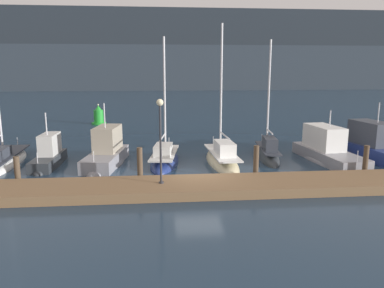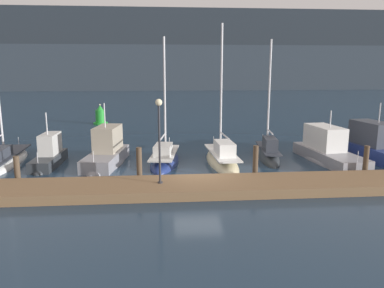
{
  "view_description": "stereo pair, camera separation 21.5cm",
  "coord_description": "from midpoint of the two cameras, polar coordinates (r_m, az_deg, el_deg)",
  "views": [
    {
      "loc": [
        -2.09,
        -18.61,
        5.77
      ],
      "look_at": [
        0.0,
        3.69,
        1.2
      ],
      "focal_mm": 35.0,
      "sensor_mm": 36.0,
      "label": 1
    },
    {
      "loc": [
        -1.87,
        -18.63,
        5.77
      ],
      "look_at": [
        0.0,
        3.69,
        1.2
      ],
      "focal_mm": 35.0,
      "sensor_mm": 36.0,
      "label": 2
    }
  ],
  "objects": [
    {
      "name": "sailboat_berth_6",
      "position": [
        22.98,
        4.86,
        -2.61
      ],
      "size": [
        1.88,
        6.06,
        8.99
      ],
      "color": "beige",
      "rests_on": "ground"
    },
    {
      "name": "sailboat_berth_5",
      "position": [
        23.13,
        -3.92,
        -2.55
      ],
      "size": [
        2.38,
        5.62,
        8.16
      ],
      "color": "navy",
      "rests_on": "ground"
    },
    {
      "name": "mooring_pile_2",
      "position": [
        19.21,
        -7.72,
        -3.2
      ],
      "size": [
        0.28,
        0.28,
        1.84
      ],
      "primitive_type": "cylinder",
      "color": "#4C3D2D",
      "rests_on": "ground"
    },
    {
      "name": "ground_plane",
      "position": [
        19.59,
        1.22,
        -5.6
      ],
      "size": [
        400.0,
        400.0,
        0.0
      ],
      "primitive_type": "plane",
      "color": "#1E3347"
    },
    {
      "name": "mooring_pile_1",
      "position": [
        20.47,
        -24.81,
        -3.74
      ],
      "size": [
        0.28,
        0.28,
        1.51
      ],
      "primitive_type": "cylinder",
      "color": "#4C3D2D",
      "rests_on": "ground"
    },
    {
      "name": "channel_buoy",
      "position": [
        40.38,
        -13.64,
        4.12
      ],
      "size": [
        1.49,
        1.49,
        2.08
      ],
      "color": "green",
      "rests_on": "ground"
    },
    {
      "name": "motorboat_berth_8",
      "position": [
        25.0,
        20.23,
        -1.62
      ],
      "size": [
        2.81,
        6.89,
        3.77
      ],
      "color": "gray",
      "rests_on": "ground"
    },
    {
      "name": "mooring_pile_4",
      "position": [
        22.12,
        25.21,
        -2.42
      ],
      "size": [
        0.28,
        0.28,
        1.71
      ],
      "primitive_type": "cylinder",
      "color": "#4C3D2D",
      "rests_on": "ground"
    },
    {
      "name": "hillside_backdrop",
      "position": [
        110.62,
        -2.86,
        13.68
      ],
      "size": [
        240.0,
        23.0,
        21.55
      ],
      "color": "#232B33",
      "rests_on": "ground"
    },
    {
      "name": "dock_lamppost",
      "position": [
        17.15,
        -4.67,
        2.53
      ],
      "size": [
        0.32,
        0.32,
        3.95
      ],
      "color": "#2D2D33",
      "rests_on": "dock"
    },
    {
      "name": "mooring_pile_3",
      "position": [
        19.82,
        9.95,
        -2.84
      ],
      "size": [
        0.28,
        0.28,
        1.82
      ],
      "primitive_type": "cylinder",
      "color": "#4C3D2D",
      "rests_on": "ground"
    },
    {
      "name": "sailboat_berth_2",
      "position": [
        25.42,
        -26.87,
        -2.54
      ],
      "size": [
        2.5,
        7.65,
        11.97
      ],
      "color": "white",
      "rests_on": "ground"
    },
    {
      "name": "sailboat_berth_7",
      "position": [
        24.79,
        11.73,
        -1.83
      ],
      "size": [
        1.84,
        5.39,
        8.33
      ],
      "color": "#2D3338",
      "rests_on": "ground"
    },
    {
      "name": "motorboat_berth_4",
      "position": [
        23.39,
        -12.63,
        -2.0
      ],
      "size": [
        2.65,
        5.76,
        4.31
      ],
      "color": "gray",
      "rests_on": "ground"
    },
    {
      "name": "dock",
      "position": [
        17.9,
        1.8,
        -6.52
      ],
      "size": [
        38.33,
        2.8,
        0.45
      ],
      "primitive_type": "cube",
      "color": "brown",
      "rests_on": "ground"
    },
    {
      "name": "motorboat_berth_3",
      "position": [
        24.09,
        -20.67,
        -2.29
      ],
      "size": [
        1.39,
        4.53,
        3.74
      ],
      "color": "#2D3338",
      "rests_on": "ground"
    },
    {
      "name": "motorboat_berth_9",
      "position": [
        26.76,
        26.41,
        -1.22
      ],
      "size": [
        3.1,
        6.75,
        4.28
      ],
      "color": "navy",
      "rests_on": "ground"
    }
  ]
}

